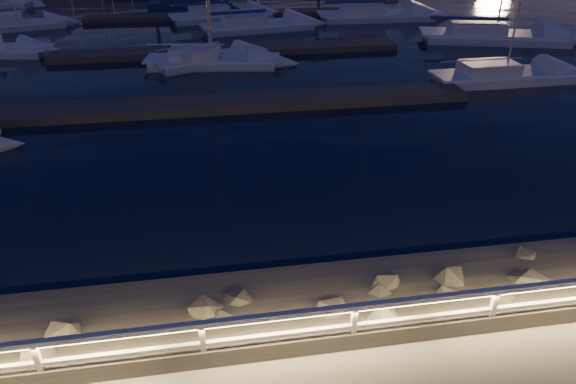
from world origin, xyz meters
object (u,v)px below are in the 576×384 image
object	(u,v)px
guard_rail	(302,322)
sailboat_g	(256,25)
sailboat_d	(502,74)
sailboat_n	(187,5)
sailboat_e	(16,24)
sailboat_f	(208,58)
sailboat_k	(220,15)
sailboat_h	(491,35)
sailboat_l	(374,14)
sailboat_c	(209,59)
sailboat_m	(0,0)

from	to	relation	value
guard_rail	sailboat_g	xyz separation A→B (m)	(2.52, 32.47, -0.93)
sailboat_d	sailboat_n	distance (m)	29.76
sailboat_e	sailboat_f	bearing A→B (deg)	-57.35
sailboat_e	sailboat_k	distance (m)	15.54
sailboat_e	sailboat_n	distance (m)	14.28
sailboat_e	sailboat_d	bearing A→B (deg)	-48.03
sailboat_h	sailboat_l	bearing A→B (deg)	139.91
sailboat_l	sailboat_f	bearing A→B (deg)	-138.89
sailboat_e	sailboat_h	xyz separation A→B (m)	(33.84, -9.42, 0.04)
sailboat_c	sailboat_g	size ratio (longest dim) A/B	0.91
sailboat_h	sailboat_g	bearing A→B (deg)	175.07
guard_rail	sailboat_l	xyz separation A→B (m)	(12.59, 34.98, -0.91)
sailboat_c	sailboat_d	world-z (taller)	sailboat_d
sailboat_g	guard_rail	bearing A→B (deg)	-104.57
guard_rail	sailboat_c	xyz separation A→B (m)	(-1.22, 23.24, -0.95)
sailboat_h	sailboat_l	distance (m)	10.35
sailboat_e	sailboat_n	xyz separation A→B (m)	(12.78, 6.35, -0.00)
sailboat_l	sailboat_d	bearing A→B (deg)	-82.22
sailboat_d	sailboat_l	distance (m)	17.32
sailboat_l	sailboat_m	xyz separation A→B (m)	(-32.71, 12.37, -0.00)
sailboat_g	sailboat_n	world-z (taller)	sailboat_g
guard_rail	sailboat_g	size ratio (longest dim) A/B	3.00
sailboat_h	sailboat_m	distance (m)	43.81
guard_rail	sailboat_f	distance (m)	23.74
sailboat_e	sailboat_l	xyz separation A→B (m)	(28.08, -0.82, 0.02)
sailboat_l	sailboat_m	size ratio (longest dim) A/B	1.27
sailboat_e	sailboat_g	world-z (taller)	sailboat_g
sailboat_c	sailboat_n	size ratio (longest dim) A/B	1.02
sailboat_f	sailboat_k	world-z (taller)	sailboat_k
sailboat_d	guard_rail	bearing A→B (deg)	-129.76
sailboat_k	sailboat_f	bearing A→B (deg)	-106.45
sailboat_l	sailboat_g	bearing A→B (deg)	-163.99
sailboat_n	sailboat_l	bearing A→B (deg)	-4.97
sailboat_f	sailboat_n	world-z (taller)	sailboat_n
sailboat_h	guard_rail	bearing A→B (deg)	-108.70
sailboat_l	sailboat_k	bearing A→B (deg)	173.77
sailboat_k	sailboat_m	world-z (taller)	sailboat_k
sailboat_g	sailboat_n	bearing A→B (deg)	108.22
sailboat_d	sailboat_m	size ratio (longest dim) A/B	1.06
sailboat_c	sailboat_e	distance (m)	19.01
sailboat_l	sailboat_h	bearing A→B (deg)	-54.20
sailboat_e	sailboat_h	size ratio (longest dim) A/B	0.70
guard_rail	sailboat_m	distance (m)	51.45
sailboat_h	sailboat_f	bearing A→B (deg)	-156.08
guard_rail	sailboat_e	bearing A→B (deg)	113.40
sailboat_c	sailboat_g	bearing A→B (deg)	76.15
sailboat_d	sailboat_e	size ratio (longest dim) A/B	1.13
sailboat_f	sailboat_h	world-z (taller)	sailboat_h
sailboat_m	sailboat_l	bearing A→B (deg)	4.04
sailboat_d	sailboat_g	distance (m)	18.87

